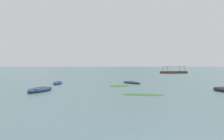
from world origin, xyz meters
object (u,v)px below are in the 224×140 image
rowboat_3 (132,83)px  rowboat_6 (40,90)px  rowboat_5 (58,83)px  ferry_0 (174,72)px

rowboat_3 → rowboat_6: bearing=-133.4°
rowboat_5 → ferry_0: 50.36m
rowboat_5 → ferry_0: size_ratio=0.42×
rowboat_5 → rowboat_6: bearing=-86.1°
rowboat_6 → ferry_0: 57.82m
rowboat_3 → rowboat_6: (-9.11, -9.65, 0.05)m
rowboat_5 → rowboat_6: (0.60, -8.88, 0.03)m
rowboat_5 → ferry_0: bearing=58.1°
rowboat_3 → rowboat_6: 13.27m
rowboat_3 → rowboat_5: size_ratio=0.89×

